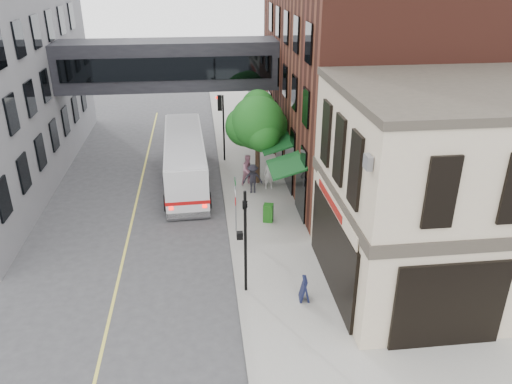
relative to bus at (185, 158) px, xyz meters
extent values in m
plane|color=#38383A|center=(2.18, -13.91, -1.60)|extent=(120.00, 120.00, 0.00)
cube|color=gray|center=(4.18, 0.09, -1.52)|extent=(4.00, 60.00, 0.15)
cube|color=#C1AC93|center=(11.18, -11.91, 2.48)|extent=(10.00, 8.00, 8.15)
cube|color=#38332B|center=(11.18, -11.91, 2.55)|extent=(10.12, 8.12, 0.50)
cube|color=#38332B|center=(11.18, -11.91, 6.70)|extent=(10.12, 8.12, 0.30)
cube|color=black|center=(6.12, -11.91, 0.25)|extent=(0.14, 6.40, 3.40)
cube|color=black|center=(6.08, -11.91, 0.25)|extent=(0.04, 5.90, 3.00)
cube|color=maroon|center=(6.06, -11.31, 2.20)|extent=(0.03, 3.60, 0.32)
cube|color=#481F16|center=(12.18, 1.09, 5.40)|extent=(12.00, 18.00, 14.00)
cube|color=#0E3E13|center=(5.32, -0.16, 1.40)|extent=(1.80, 13.00, 0.40)
cube|color=black|center=(-0.82, 4.09, 4.90)|extent=(14.00, 3.00, 3.00)
cube|color=black|center=(-0.82, 2.54, 4.90)|extent=(13.00, 0.08, 1.40)
cube|color=black|center=(-0.82, 5.64, 4.90)|extent=(13.00, 0.08, 1.40)
cylinder|color=black|center=(2.58, -11.91, 0.80)|extent=(0.12, 0.12, 4.50)
cube|color=black|center=(2.36, -11.91, 1.15)|extent=(0.25, 0.22, 0.30)
imported|color=black|center=(2.58, -11.91, 2.65)|extent=(0.20, 0.16, 1.00)
cylinder|color=black|center=(2.58, 3.09, 0.80)|extent=(0.12, 0.12, 4.50)
cube|color=black|center=(2.36, 3.09, 1.15)|extent=(0.25, 0.22, 0.30)
cube|color=black|center=(2.36, 3.09, 2.55)|extent=(0.28, 0.28, 1.00)
sphere|color=#FF0C05|center=(2.20, 3.09, 2.90)|extent=(0.18, 0.18, 0.18)
cylinder|color=gray|center=(2.58, -6.91, 0.05)|extent=(0.08, 0.08, 3.00)
cube|color=white|center=(2.56, -6.91, 0.75)|extent=(0.03, 0.75, 0.22)
cube|color=#0C591E|center=(2.56, -6.91, 1.30)|extent=(0.03, 0.70, 0.18)
cube|color=#B20C0C|center=(2.56, -6.91, 0.25)|extent=(0.03, 0.30, 0.40)
cylinder|color=#382619|center=(4.38, -0.91, -0.05)|extent=(0.28, 0.28, 2.80)
sphere|color=#165519|center=(4.38, -0.91, 2.35)|extent=(3.20, 3.20, 3.20)
sphere|color=#165519|center=(5.18, -0.41, 1.95)|extent=(2.20, 2.20, 2.20)
sphere|color=#165519|center=(3.68, -0.61, 2.05)|extent=(2.40, 2.40, 2.40)
sphere|color=#165519|center=(4.48, -0.31, 3.15)|extent=(2.00, 2.00, 2.00)
cube|color=#D8CC4C|center=(-2.82, -3.91, -1.59)|extent=(0.12, 40.00, 0.01)
cube|color=silver|center=(0.00, 0.00, -0.08)|extent=(2.67, 10.65, 2.67)
cube|color=black|center=(0.00, 0.00, 0.38)|extent=(2.72, 10.47, 0.97)
cube|color=#B20C0C|center=(0.00, 0.00, -0.54)|extent=(2.72, 10.67, 0.20)
cylinder|color=black|center=(-1.01, -3.90, -1.14)|extent=(0.31, 0.93, 0.92)
cylinder|color=black|center=(1.28, -3.82, -1.14)|extent=(0.31, 0.93, 0.92)
cylinder|color=black|center=(-1.27, 3.45, -1.14)|extent=(0.31, 0.93, 0.92)
cylinder|color=black|center=(1.03, 3.53, -1.14)|extent=(0.31, 0.93, 0.92)
imported|color=silver|center=(4.96, -1.89, -0.54)|extent=(0.67, 0.44, 1.81)
imported|color=#C7809B|center=(3.79, -1.19, -0.50)|extent=(1.09, 0.95, 1.89)
imported|color=black|center=(3.93, -2.38, -0.56)|extent=(1.24, 0.84, 1.77)
cube|color=#185313|center=(4.33, -6.05, -0.96)|extent=(0.59, 0.56, 0.98)
cube|color=black|center=(4.84, -12.81, -0.95)|extent=(0.40, 0.58, 0.99)
camera|label=1|loc=(1.02, -28.89, 10.90)|focal=35.00mm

